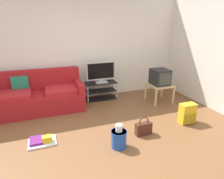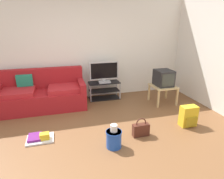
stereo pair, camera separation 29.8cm
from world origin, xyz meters
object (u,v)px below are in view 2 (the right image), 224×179
object	(u,v)px
flat_tv	(104,72)
crt_tv	(164,78)
cleaning_bucket	(114,138)
side_table	(163,88)
couch	(42,94)
floor_tray	(40,138)
tv_stand	(104,90)
backpack	(188,116)
handbag	(141,129)

from	to	relation	value
flat_tv	crt_tv	distance (m)	1.52
flat_tv	cleaning_bucket	xyz separation A→B (m)	(-0.36, -2.17, -0.57)
side_table	cleaning_bucket	world-z (taller)	side_table
flat_tv	side_table	world-z (taller)	flat_tv
couch	floor_tray	bearing A→B (deg)	-89.62
side_table	crt_tv	world-z (taller)	crt_tv
tv_stand	couch	bearing A→B (deg)	-173.82
flat_tv	crt_tv	xyz separation A→B (m)	(1.38, -0.64, -0.08)
flat_tv	backpack	world-z (taller)	flat_tv
couch	backpack	distance (m)	3.33
side_table	handbag	distance (m)	1.77
couch	tv_stand	world-z (taller)	couch
couch	cleaning_bucket	xyz separation A→B (m)	(1.22, -2.02, -0.16)
couch	tv_stand	size ratio (longest dim) A/B	2.43
tv_stand	floor_tray	size ratio (longest dim) A/B	1.79
handbag	floor_tray	world-z (taller)	handbag
cleaning_bucket	floor_tray	distance (m)	1.33
crt_tv	floor_tray	distance (m)	3.16
tv_stand	side_table	size ratio (longest dim) A/B	1.44
couch	flat_tv	bearing A→B (deg)	5.37
tv_stand	crt_tv	xyz separation A→B (m)	(1.38, -0.67, 0.43)
floor_tray	cleaning_bucket	bearing A→B (deg)	-24.31
flat_tv	handbag	size ratio (longest dim) A/B	2.13
couch	handbag	bearing A→B (deg)	-45.59
flat_tv	floor_tray	size ratio (longest dim) A/B	1.65
flat_tv	cleaning_bucket	distance (m)	2.27
side_table	handbag	bearing A→B (deg)	-131.63
couch	side_table	bearing A→B (deg)	-9.87
side_table	backpack	size ratio (longest dim) A/B	1.37
backpack	cleaning_bucket	bearing A→B (deg)	-156.17
couch	cleaning_bucket	bearing A→B (deg)	-58.96
couch	cleaning_bucket	size ratio (longest dim) A/B	4.85
tv_stand	side_table	xyz separation A→B (m)	(1.38, -0.68, 0.16)
flat_tv	backpack	bearing A→B (deg)	-55.73
crt_tv	flat_tv	bearing A→B (deg)	154.91
cleaning_bucket	side_table	bearing A→B (deg)	41.03
couch	handbag	world-z (taller)	couch
tv_stand	crt_tv	size ratio (longest dim) A/B	1.84
tv_stand	flat_tv	xyz separation A→B (m)	(0.00, -0.02, 0.51)
handbag	side_table	bearing A→B (deg)	48.37
backpack	cleaning_bucket	size ratio (longest dim) A/B	1.01
crt_tv	handbag	world-z (taller)	crt_tv
flat_tv	crt_tv	size ratio (longest dim) A/B	1.70
handbag	cleaning_bucket	bearing A→B (deg)	-160.75
crt_tv	backpack	xyz separation A→B (m)	(-0.10, -1.23, -0.45)
cleaning_bucket	crt_tv	bearing A→B (deg)	41.33
tv_stand	cleaning_bucket	distance (m)	2.22
tv_stand	crt_tv	distance (m)	1.59
cleaning_bucket	backpack	bearing A→B (deg)	10.33
flat_tv	backpack	distance (m)	2.33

